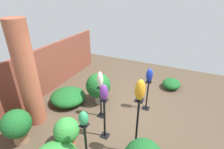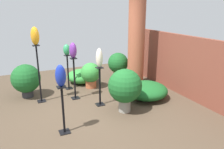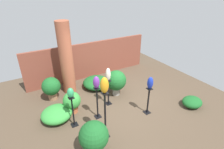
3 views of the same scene
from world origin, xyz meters
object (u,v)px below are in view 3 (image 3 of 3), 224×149
pedestal_violet (97,104)px  potted_plant_front_left (94,136)px  art_vase_cobalt (150,83)px  potted_plant_mid_right (116,81)px  pedestal_cobalt (148,102)px  pedestal_ivory (108,94)px  art_vase_ivory (108,74)px  pedestal_jade (73,113)px  art_vase_violet (96,82)px  art_vase_amber (104,85)px  pedestal_amber (105,117)px  potted_plant_mid_left (51,87)px  art_vase_jade (70,93)px  brick_pillar (66,59)px  potted_plant_back_center (72,101)px

pedestal_violet → potted_plant_front_left: 1.29m
art_vase_cobalt → potted_plant_mid_right: 1.58m
pedestal_violet → art_vase_cobalt: (1.50, -0.63, 0.64)m
pedestal_cobalt → pedestal_ivory: size_ratio=0.98×
art_vase_ivory → potted_plant_mid_right: (0.55, 0.38, -0.58)m
pedestal_jade → art_vase_ivory: 1.64m
pedestal_jade → art_vase_violet: size_ratio=2.58×
pedestal_cobalt → art_vase_amber: (-1.67, -0.20, 1.22)m
pedestal_cobalt → pedestal_jade: bearing=163.9°
pedestal_ivory → pedestal_violet: pedestal_violet is taller
pedestal_amber → potted_plant_mid_left: pedestal_amber is taller
art_vase_jade → pedestal_jade: bearing=0.0°
potted_plant_mid_right → pedestal_ivory: bearing=-145.2°
pedestal_jade → potted_plant_mid_left: size_ratio=1.14×
art_vase_violet → potted_plant_front_left: (-0.64, -1.12, -0.78)m
art_vase_amber → art_vase_cobalt: bearing=6.8°
art_vase_ivory → pedestal_jade: bearing=-163.6°
art_vase_jade → art_vase_violet: 0.78m
pedestal_cobalt → art_vase_cobalt: bearing=90.0°
pedestal_ivory → potted_plant_mid_right: bearing=34.8°
potted_plant_mid_right → art_vase_violet: bearing=-145.3°
brick_pillar → pedestal_amber: size_ratio=1.91×
art_vase_ivory → art_vase_jade: bearing=-163.6°
art_vase_cobalt → potted_plant_mid_right: art_vase_cobalt is taller
potted_plant_back_center → art_vase_cobalt: bearing=-31.4°
pedestal_amber → art_vase_violet: art_vase_violet is taller
pedestal_jade → pedestal_amber: size_ratio=0.70×
art_vase_violet → potted_plant_mid_right: bearing=34.7°
brick_pillar → pedestal_amber: bearing=-88.0°
pedestal_amber → art_vase_amber: art_vase_amber is taller
art_vase_ivory → potted_plant_mid_left: (-1.63, 1.29, -0.66)m
pedestal_violet → pedestal_cobalt: bearing=-22.9°
art_vase_jade → potted_plant_mid_right: art_vase_jade is taller
pedestal_cobalt → potted_plant_front_left: 2.19m
art_vase_cobalt → potted_plant_back_center: art_vase_cobalt is taller
art_vase_cobalt → pedestal_violet: bearing=157.1°
art_vase_cobalt → potted_plant_back_center: size_ratio=0.54×
art_vase_ivory → potted_plant_back_center: art_vase_ivory is taller
potted_plant_mid_left → potted_plant_back_center: bearing=-70.3°
pedestal_amber → art_vase_amber: 0.98m
pedestal_cobalt → potted_plant_back_center: 2.46m
potted_plant_front_left → potted_plant_mid_right: bearing=46.7°
pedestal_ivory → pedestal_jade: bearing=-163.6°
brick_pillar → potted_plant_mid_left: (-0.73, -0.23, -0.86)m
art_vase_ivory → potted_plant_mid_right: 0.89m
pedestal_violet → potted_plant_mid_right: pedestal_violet is taller
pedestal_cobalt → art_vase_violet: bearing=157.1°
art_vase_jade → art_vase_cobalt: (2.27, -0.66, -0.02)m
pedestal_ivory → pedestal_cobalt: bearing=-51.2°
pedestal_amber → art_vase_ivory: bearing=57.7°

